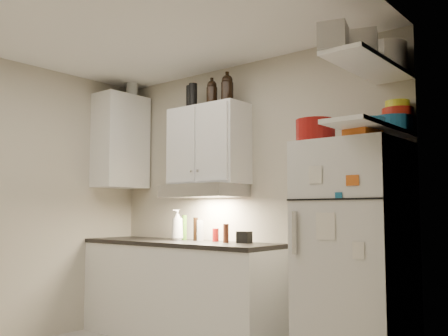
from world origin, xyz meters
The scene contains 35 objects.
ceiling centered at (0.00, 0.00, 2.61)m, with size 3.20×3.00×0.02m, color white.
back_wall centered at (0.00, 1.51, 1.30)m, with size 3.20×0.02×2.60m, color #BDB6A2.
left_wall centered at (-1.61, 0.00, 1.30)m, with size 0.02×3.00×2.60m, color #BDB6A2.
right_wall centered at (1.61, 0.00, 1.30)m, with size 0.02×3.00×2.60m, color #BDB6A2.
base_cabinet centered at (-0.55, 1.20, 0.44)m, with size 2.10×0.60×0.88m, color white.
countertop centered at (-0.55, 1.20, 0.90)m, with size 2.10×0.62×0.04m, color black.
upper_cabinet centered at (-0.30, 1.33, 1.83)m, with size 0.80×0.33×0.75m, color white.
side_cabinet centered at (-1.44, 1.20, 1.95)m, with size 0.33×0.55×1.00m, color white.
range_hood centered at (-0.30, 1.27, 1.39)m, with size 0.76×0.46×0.12m, color silver.
fridge centered at (1.25, 1.16, 0.85)m, with size 0.70×0.68×1.70m, color silver.
shelf_hi centered at (1.45, 1.02, 2.20)m, with size 0.30×0.95×0.03m, color white.
shelf_lo centered at (1.45, 1.02, 1.76)m, with size 0.30×0.95×0.03m, color white.
knife_strip centered at (0.70, 1.49, 1.32)m, with size 0.42×0.02×0.03m, color black.
dutch_oven centered at (1.04, 0.98, 1.78)m, with size 0.28×0.28×0.17m, color maroon.
book_stack centered at (1.42, 0.95, 1.74)m, with size 0.18×0.23×0.08m, color orange.
spice_jar centered at (1.24, 1.07, 1.75)m, with size 0.05×0.05×0.09m, color silver.
stock_pot centered at (1.44, 1.36, 2.33)m, with size 0.31×0.31×0.22m, color silver.
tin_a centered at (1.46, 0.90, 2.31)m, with size 0.19×0.17×0.19m, color #AAAAAD.
tin_b centered at (1.38, 0.62, 2.30)m, with size 0.18×0.18×0.18m, color #AAAAAD.
bowl_teal centered at (1.47, 1.36, 1.83)m, with size 0.28×0.28×0.11m, color #195F89.
bowl_orange centered at (1.49, 1.41, 1.92)m, with size 0.23×0.23×0.07m, color red.
bowl_yellow centered at (1.49, 1.41, 1.99)m, with size 0.18×0.18×0.06m, color yellow.
plates centered at (1.45, 0.99, 1.80)m, with size 0.21×0.21×0.05m, color #195F89.
growler_a centered at (-0.22, 1.30, 2.32)m, with size 0.10×0.10×0.24m, color black, non-canonical shape.
growler_b centered at (-0.05, 1.31, 2.34)m, with size 0.11×0.11×0.27m, color black, non-canonical shape.
thermos_a centered at (-0.45, 1.28, 2.32)m, with size 0.08×0.08×0.24m, color black.
thermos_b centered at (-0.50, 1.30, 2.32)m, with size 0.08×0.08×0.23m, color black.
side_jar centered at (-1.37, 1.29, 2.53)m, with size 0.13×0.13×0.17m, color silver.
soap_bottle centered at (-0.63, 1.26, 1.09)m, with size 0.13×0.13×0.33m, color white.
pepper_mill centered at (-0.03, 1.27, 1.00)m, with size 0.05×0.05×0.17m, color brown.
oil_bottle centered at (-0.63, 1.36, 1.04)m, with size 0.05×0.05×0.24m, color #3B6E1B.
vinegar_bottle centered at (-0.44, 1.32, 1.03)m, with size 0.05×0.05×0.22m, color black.
clear_bottle centered at (-0.38, 1.31, 1.02)m, with size 0.07×0.07×0.20m, color silver.
red_jar centered at (-0.21, 1.34, 0.98)m, with size 0.06×0.06×0.12m, color maroon.
caddy centered at (0.13, 1.33, 0.97)m, with size 0.12×0.09×0.10m, color black.
Camera 1 is at (2.80, -2.22, 1.20)m, focal length 40.00 mm.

